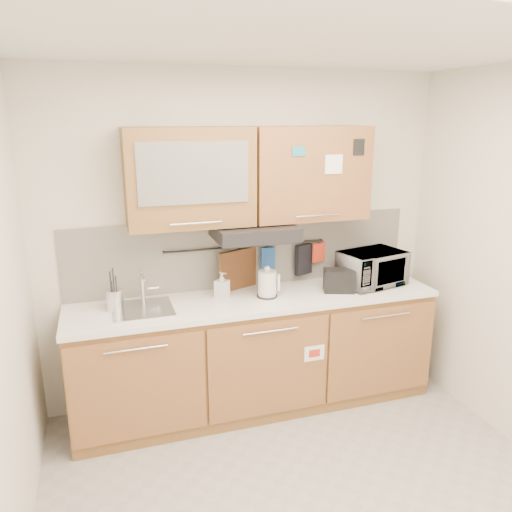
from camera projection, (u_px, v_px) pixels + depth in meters
floor at (318, 510)px, 2.95m from camera, size 3.20×3.20×0.00m
ceiling at (337, 35)px, 2.25m from camera, size 3.20×3.20×0.00m
wall_back at (245, 240)px, 3.98m from camera, size 3.20×0.00×3.20m
base_cabinet at (257, 359)px, 3.94m from camera, size 2.80×0.64×0.88m
countertop at (257, 300)px, 3.80m from camera, size 2.82×0.62×0.04m
backsplash at (245, 252)px, 3.99m from camera, size 2.80×0.02×0.56m
upper_cabinets at (251, 175)px, 3.67m from camera, size 1.82×0.37×0.70m
range_hood at (254, 232)px, 3.72m from camera, size 0.60×0.46×0.10m
sink at (143, 309)px, 3.56m from camera, size 0.42×0.40×0.26m
utensil_rail at (247, 246)px, 3.94m from camera, size 1.30×0.02×0.02m
utensil_crock at (115, 299)px, 3.53m from camera, size 0.13×0.13×0.31m
kettle at (267, 285)px, 3.79m from camera, size 0.18×0.16×0.25m
toaster at (339, 280)px, 3.90m from camera, size 0.27×0.21×0.18m
microwave at (372, 268)px, 4.05m from camera, size 0.57×0.44×0.28m
soap_bottle at (222, 285)px, 3.77m from camera, size 0.13×0.13×0.20m
cutting_board at (240, 279)px, 3.98m from camera, size 0.37×0.17×0.48m
oven_mitt at (268, 259)px, 4.01m from camera, size 0.11×0.03×0.19m
dark_pouch at (304, 259)px, 4.11m from camera, size 0.17×0.10×0.25m
pot_holder at (319, 252)px, 4.14m from camera, size 0.13×0.06×0.16m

